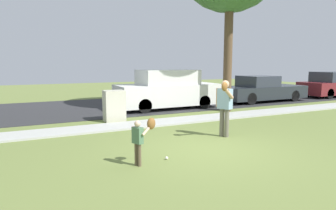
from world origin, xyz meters
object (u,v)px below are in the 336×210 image
(baseball, at_px, (167,158))
(utility_cabinet, at_px, (114,106))
(parked_pickup_dark, at_px, (261,90))
(parked_van_white, at_px, (167,90))
(person_adult, at_px, (225,102))
(parked_suv_maroon, at_px, (333,85))
(person_child, at_px, (141,135))

(baseball, distance_m, utility_cabinet, 5.08)
(baseball, bearing_deg, parked_pickup_dark, 36.62)
(utility_cabinet, height_order, parked_pickup_dark, parked_pickup_dark)
(utility_cabinet, height_order, parked_van_white, parked_van_white)
(person_adult, xyz_separation_m, baseball, (-2.49, -1.18, -1.01))
(parked_van_white, bearing_deg, utility_cabinet, -148.53)
(utility_cabinet, distance_m, parked_suv_maroon, 15.46)
(person_adult, height_order, person_child, person_adult)
(person_adult, xyz_separation_m, parked_van_white, (0.94, 5.84, -0.15))
(person_child, bearing_deg, baseball, -12.82)
(person_adult, distance_m, parked_pickup_dark, 9.12)
(utility_cabinet, bearing_deg, parked_van_white, 31.47)
(baseball, height_order, utility_cabinet, utility_cabinet)
(parked_pickup_dark, bearing_deg, parked_van_white, -179.83)
(parked_pickup_dark, bearing_deg, person_child, -144.80)
(person_child, height_order, baseball, person_child)
(person_adult, distance_m, parked_suv_maroon, 14.26)
(parked_pickup_dark, bearing_deg, baseball, -143.38)
(person_adult, height_order, parked_pickup_dark, person_adult)
(person_child, xyz_separation_m, parked_van_white, (4.08, 7.12, 0.22))
(parked_van_white, bearing_deg, person_child, -119.80)
(person_child, distance_m, parked_suv_maroon, 17.66)
(person_adult, distance_m, baseball, 2.93)
(person_child, xyz_separation_m, parked_suv_maroon, (16.20, 7.02, 0.11))
(utility_cabinet, xyz_separation_m, parked_van_white, (3.23, 1.98, 0.31))
(baseball, height_order, parked_van_white, parked_van_white)
(parked_suv_maroon, bearing_deg, baseball, -156.00)
(person_child, distance_m, parked_pickup_dark, 12.39)
(parked_suv_maroon, bearing_deg, person_child, -156.56)
(utility_cabinet, bearing_deg, parked_suv_maroon, 6.97)
(utility_cabinet, bearing_deg, parked_pickup_dark, 12.14)
(parked_suv_maroon, bearing_deg, person_adult, -156.27)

